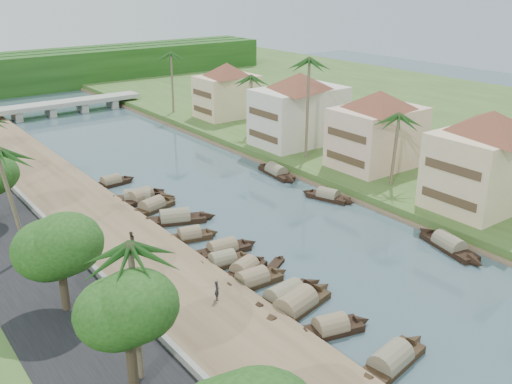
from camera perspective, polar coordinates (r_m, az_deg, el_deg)
ground at (r=53.51m, az=8.40°, el=-6.32°), size 220.00×220.00×0.00m
left_bank at (r=61.00m, az=-16.23°, el=-3.02°), size 10.00×180.00×0.80m
right_bank at (r=78.89m, az=8.04°, el=3.23°), size 16.00×180.00×1.20m
road at (r=58.87m, az=-23.96°, el=-4.63°), size 8.00×180.00×1.40m
retaining_wall at (r=59.49m, az=-20.07°, el=-3.11°), size 0.40×180.00×1.10m
far_right_fill at (r=107.45m, az=22.38°, el=6.59°), size 60.00×220.00×1.15m
treeline at (r=138.90m, az=-22.46°, el=10.97°), size 120.00×14.00×8.00m
bridge at (r=112.80m, az=-18.46°, el=8.31°), size 28.00×4.00×2.40m
building_near at (r=64.29m, az=22.13°, el=3.18°), size 14.85×14.85×10.20m
building_mid at (r=74.16m, az=12.06°, el=6.28°), size 14.11×14.11×9.70m
building_far at (r=83.04m, az=4.34°, el=8.40°), size 15.59×15.59×10.20m
building_distant at (r=99.31m, az=-2.91°, el=10.20°), size 12.62×12.62×9.20m
sampan_0 at (r=40.13m, az=13.29°, el=-16.22°), size 8.69×3.11×2.24m
sampan_1 at (r=42.62m, az=7.47°, el=-13.35°), size 6.93×3.20×2.04m
sampan_2 at (r=44.83m, az=3.99°, el=-11.30°), size 9.53×3.85×2.43m
sampan_3 at (r=45.90m, az=2.87°, el=-10.43°), size 8.74×2.53×2.30m
sampan_4 at (r=48.06m, az=-0.38°, el=-8.86°), size 7.39×2.06×2.10m
sampan_5 at (r=49.68m, az=-1.14°, el=-7.81°), size 6.57×3.58×2.07m
sampan_6 at (r=51.15m, az=-3.36°, el=-6.94°), size 6.59×2.52×1.96m
sampan_7 at (r=53.24m, az=-3.38°, el=-5.76°), size 7.59×2.34×2.02m
sampan_8 at (r=56.17m, az=-6.65°, el=-4.39°), size 6.24×2.89×1.93m
sampan_9 at (r=60.17m, az=-8.11°, el=-2.68°), size 8.91×4.96×2.25m
sampan_10 at (r=63.56m, az=-10.35°, el=-1.50°), size 7.69×3.58×2.10m
sampan_11 at (r=66.42m, az=-11.46°, el=-0.58°), size 7.83×3.54×2.20m
sampan_12 at (r=66.54m, az=-11.72°, el=-0.57°), size 8.40×5.58×2.09m
sampan_13 at (r=72.21m, az=-14.29°, el=0.93°), size 6.75×1.90×1.88m
sampan_14 at (r=56.90m, az=18.73°, el=-5.08°), size 3.66×9.03×2.16m
sampan_15 at (r=66.14m, az=7.19°, el=-0.42°), size 3.65×6.98×1.90m
sampan_16 at (r=73.68m, az=2.05°, el=2.00°), size 2.49×8.76×2.12m
canoe_1 at (r=50.48m, az=1.57°, el=-7.71°), size 5.32×3.52×0.90m
canoe_2 at (r=66.90m, az=-13.51°, el=-0.89°), size 5.67×4.12×0.90m
palm_1 at (r=66.59m, az=13.92°, el=7.28°), size 3.20×3.20×9.82m
palm_2 at (r=74.54m, az=5.30°, el=12.79°), size 3.20×3.20×14.58m
palm_3 at (r=86.82m, az=-0.72°, el=11.30°), size 3.20×3.20×10.34m
palm_4 at (r=32.48m, az=-12.45°, el=-5.61°), size 3.20×3.20×10.39m
palm_5 at (r=50.29m, az=-23.51°, el=3.69°), size 3.20×3.20×11.24m
palm_7 at (r=102.54m, az=-8.54°, el=13.43°), size 3.20×3.20×11.93m
tree_1 at (r=32.65m, az=-12.79°, el=-11.46°), size 4.79×4.79×7.75m
tree_2 at (r=42.46m, az=-19.16°, el=-5.24°), size 5.28×5.28×7.25m
tree_6 at (r=87.79m, az=5.92°, el=9.33°), size 4.23×4.23×7.50m
person_near at (r=44.49m, az=-3.92°, el=-9.78°), size 0.61×0.70×1.61m
person_far at (r=53.31m, az=-12.39°, el=-4.74°), size 0.87×0.71×1.70m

